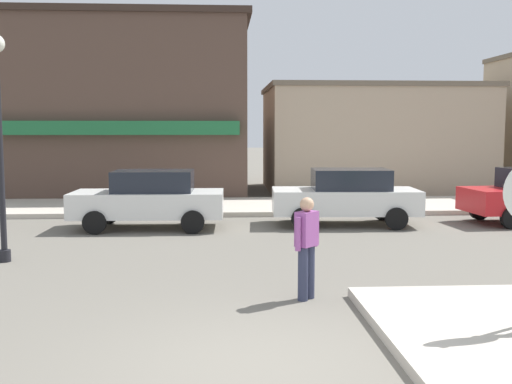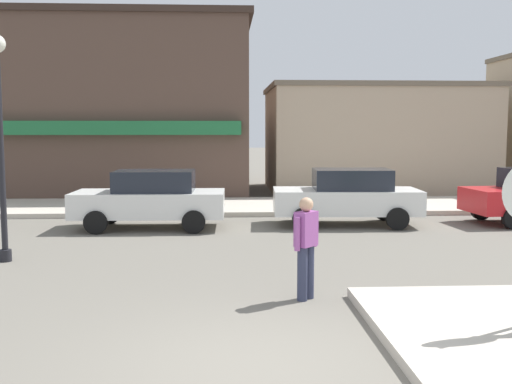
% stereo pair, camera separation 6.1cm
% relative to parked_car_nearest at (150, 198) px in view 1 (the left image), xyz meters
% --- Properties ---
extents(ground_plane, '(160.00, 160.00, 0.00)m').
position_rel_parked_car_nearest_xyz_m(ground_plane, '(2.31, -9.56, -0.81)').
color(ground_plane, '#6B665B').
extents(kerb_far, '(80.00, 4.00, 0.15)m').
position_rel_parked_car_nearest_xyz_m(kerb_far, '(2.31, 3.91, -0.74)').
color(kerb_far, beige).
rests_on(kerb_far, ground).
extents(parked_car_nearest, '(4.03, 1.94, 1.56)m').
position_rel_parked_car_nearest_xyz_m(parked_car_nearest, '(0.00, 0.00, 0.00)').
color(parked_car_nearest, white).
rests_on(parked_car_nearest, ground).
extents(parked_car_second, '(4.09, 2.05, 1.56)m').
position_rel_parked_car_nearest_xyz_m(parked_car_second, '(5.38, 0.28, 0.00)').
color(parked_car_second, white).
rests_on(parked_car_second, ground).
extents(pedestrian_crossing_near, '(0.44, 0.46, 1.61)m').
position_rel_parked_car_nearest_xyz_m(pedestrian_crossing_near, '(3.23, -6.93, 0.06)').
color(pedestrian_crossing_near, '#2D334C').
rests_on(pedestrian_crossing_near, ground).
extents(building_corner_shop, '(12.22, 8.36, 7.04)m').
position_rel_parked_car_nearest_xyz_m(building_corner_shop, '(-3.04, 9.84, 2.71)').
color(building_corner_shop, brown).
rests_on(building_corner_shop, ground).
extents(building_storefront_left_near, '(9.14, 6.38, 4.50)m').
position_rel_parked_car_nearest_xyz_m(building_storefront_left_near, '(8.45, 9.80, 1.44)').
color(building_storefront_left_near, tan).
rests_on(building_storefront_left_near, ground).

